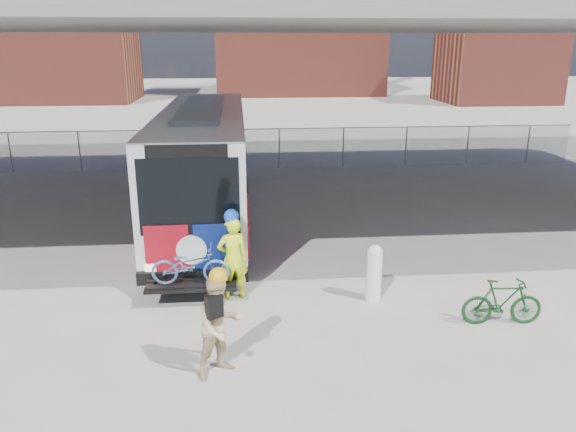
{
  "coord_description": "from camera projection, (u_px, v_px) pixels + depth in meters",
  "views": [
    {
      "loc": [
        -0.87,
        -13.64,
        5.62
      ],
      "look_at": [
        0.27,
        -0.76,
        1.6
      ],
      "focal_mm": 35.0,
      "sensor_mm": 36.0,
      "label": 1
    }
  ],
  "objects": [
    {
      "name": "ground",
      "position": [
        275.0,
        266.0,
        14.72
      ],
      "size": [
        160.0,
        160.0,
        0.0
      ],
      "primitive_type": "plane",
      "color": "#9E9991",
      "rests_on": "ground"
    },
    {
      "name": "bus",
      "position": [
        204.0,
        155.0,
        18.22
      ],
      "size": [
        2.67,
        12.9,
        3.69
      ],
      "color": "silver",
      "rests_on": "ground"
    },
    {
      "name": "overpass",
      "position": [
        265.0,
        9.0,
        16.58
      ],
      "size": [
        40.0,
        16.0,
        7.95
      ],
      "color": "#605E59",
      "rests_on": "ground"
    },
    {
      "name": "chainlink_fence",
      "position": [
        258.0,
        138.0,
        25.71
      ],
      "size": [
        30.0,
        0.06,
        30.0
      ],
      "color": "gray",
      "rests_on": "ground"
    },
    {
      "name": "brick_buildings",
      "position": [
        256.0,
        44.0,
        59.08
      ],
      "size": [
        54.0,
        22.0,
        12.0
      ],
      "color": "brown",
      "rests_on": "ground"
    },
    {
      "name": "bollard",
      "position": [
        374.0,
        271.0,
        12.59
      ],
      "size": [
        0.34,
        0.34,
        1.32
      ],
      "color": "silver",
      "rests_on": "ground"
    },
    {
      "name": "cyclist_hivis",
      "position": [
        233.0,
        256.0,
        12.61
      ],
      "size": [
        0.8,
        0.63,
        2.12
      ],
      "rotation": [
        0.0,
        0.0,
        3.41
      ],
      "color": "#E4FF1A",
      "rests_on": "ground"
    },
    {
      "name": "cyclist_tan",
      "position": [
        220.0,
        325.0,
        9.69
      ],
      "size": [
        1.12,
        1.07,
        2.01
      ],
      "rotation": [
        0.0,
        0.0,
        0.58
      ],
      "color": "tan",
      "rests_on": "ground"
    },
    {
      "name": "bike_parked",
      "position": [
        502.0,
        302.0,
        11.54
      ],
      "size": [
        1.69,
        0.59,
        1.0
      ],
      "primitive_type": "imported",
      "rotation": [
        0.0,
        0.0,
        1.5
      ],
      "color": "#123A19",
      "rests_on": "ground"
    }
  ]
}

